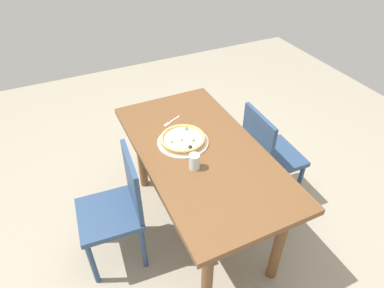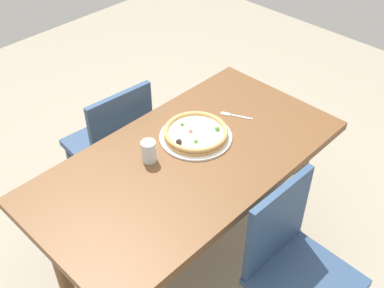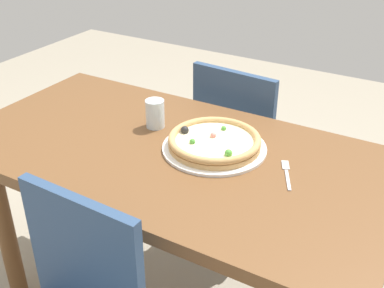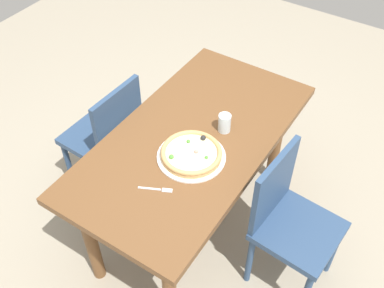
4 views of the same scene
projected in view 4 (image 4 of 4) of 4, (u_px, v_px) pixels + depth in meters
name	position (u px, v px, depth m)	size (l,w,h in m)	color
ground_plane	(193.00, 221.00, 2.94)	(6.00, 6.00, 0.00)	#9E937F
dining_table	(193.00, 151.00, 2.47)	(1.48, 0.78, 0.77)	brown
chair_near	(108.00, 135.00, 2.80)	(0.41, 0.41, 0.88)	navy
chair_far	(289.00, 220.00, 2.36)	(0.43, 0.43, 0.88)	navy
plate	(191.00, 157.00, 2.29)	(0.35, 0.35, 0.01)	white
pizza	(191.00, 153.00, 2.27)	(0.31, 0.31, 0.05)	tan
fork	(158.00, 189.00, 2.14)	(0.09, 0.16, 0.00)	silver
drinking_glass	(225.00, 123.00, 2.40)	(0.07, 0.07, 0.10)	silver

